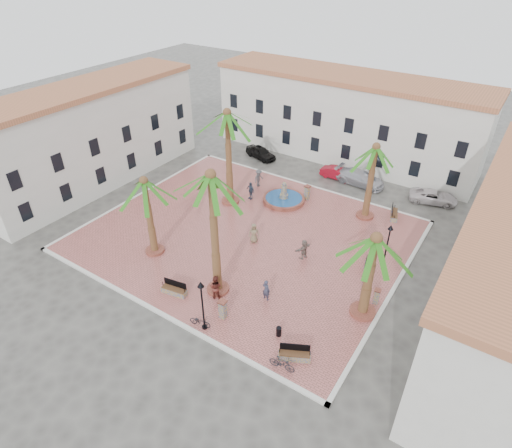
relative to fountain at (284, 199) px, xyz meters
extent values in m
plane|color=#56544F|center=(0.16, -6.70, -0.44)|extent=(120.00, 120.00, 0.00)
cube|color=#B8615B|center=(0.16, -6.70, -0.36)|extent=(26.00, 22.00, 0.15)
cube|color=silver|center=(0.16, 4.30, -0.36)|extent=(26.30, 0.30, 0.16)
cube|color=silver|center=(0.16, -17.70, -0.36)|extent=(26.30, 0.30, 0.16)
cube|color=silver|center=(13.16, -6.70, -0.36)|extent=(0.30, 22.30, 0.16)
cube|color=silver|center=(-12.84, -6.70, -0.36)|extent=(0.30, 22.30, 0.16)
cube|color=silver|center=(0.16, 13.30, 4.06)|extent=(30.00, 7.00, 9.00)
cube|color=#BB6D46|center=(0.16, 13.30, 8.81)|extent=(30.40, 7.40, 0.50)
cube|color=black|center=(-12.97, 9.82, 1.76)|extent=(1.00, 0.12, 1.60)
cube|color=black|center=(-9.22, 9.82, 1.76)|extent=(1.00, 0.12, 1.60)
cube|color=black|center=(-5.47, 9.82, 1.76)|extent=(1.00, 0.12, 1.60)
cube|color=black|center=(-1.72, 9.82, 1.76)|extent=(1.00, 0.12, 1.60)
cube|color=black|center=(2.03, 9.82, 1.76)|extent=(1.00, 0.12, 1.60)
cube|color=black|center=(5.78, 9.82, 1.76)|extent=(1.00, 0.12, 1.60)
cube|color=black|center=(9.53, 9.82, 1.76)|extent=(1.00, 0.12, 1.60)
cube|color=black|center=(13.28, 9.82, 1.76)|extent=(1.00, 0.12, 1.60)
cube|color=black|center=(-12.97, 9.82, 4.76)|extent=(1.00, 0.12, 1.60)
cube|color=black|center=(-9.22, 9.82, 4.76)|extent=(1.00, 0.12, 1.60)
cube|color=black|center=(-5.47, 9.82, 4.76)|extent=(1.00, 0.12, 1.60)
cube|color=black|center=(-1.72, 9.82, 4.76)|extent=(1.00, 0.12, 1.60)
cube|color=black|center=(2.03, 9.82, 4.76)|extent=(1.00, 0.12, 1.60)
cube|color=black|center=(5.78, 9.82, 4.76)|extent=(1.00, 0.12, 1.60)
cube|color=black|center=(9.53, 9.82, 4.76)|extent=(1.00, 0.12, 1.60)
cube|color=black|center=(13.28, 9.82, 4.76)|extent=(1.00, 0.12, 1.60)
cube|color=black|center=(16.69, -16.19, 1.76)|extent=(0.12, 1.00, 1.60)
cube|color=black|center=(16.69, -12.47, 1.76)|extent=(0.12, 1.00, 1.60)
cube|color=black|center=(16.69, -8.76, 1.76)|extent=(0.12, 1.00, 1.60)
cube|color=black|center=(16.69, -5.04, 1.76)|extent=(0.12, 1.00, 1.60)
cube|color=black|center=(16.69, -1.33, 1.76)|extent=(0.12, 1.00, 1.60)
cube|color=black|center=(16.69, 2.39, 1.76)|extent=(0.12, 1.00, 1.60)
cube|color=black|center=(16.69, 6.10, 1.76)|extent=(0.12, 1.00, 1.60)
cube|color=black|center=(16.69, -16.19, 4.76)|extent=(0.12, 1.00, 1.60)
cube|color=black|center=(16.69, -12.47, 4.76)|extent=(0.12, 1.00, 1.60)
cube|color=black|center=(16.69, -8.76, 4.76)|extent=(0.12, 1.00, 1.60)
cube|color=black|center=(16.69, -5.04, 4.76)|extent=(0.12, 1.00, 1.60)
cube|color=black|center=(16.69, -1.33, 4.76)|extent=(0.12, 1.00, 1.60)
cube|color=black|center=(16.69, 2.39, 4.76)|extent=(0.12, 1.00, 1.60)
cube|color=black|center=(16.69, 6.10, 4.76)|extent=(0.12, 1.00, 1.60)
cube|color=silver|center=(-18.84, -6.70, 4.31)|extent=(6.00, 24.00, 9.50)
cube|color=#BB6D46|center=(-18.84, -6.70, 9.31)|extent=(6.40, 24.40, 0.50)
cube|color=black|center=(-15.86, -16.70, 1.76)|extent=(0.12, 1.00, 1.60)
cube|color=black|center=(-15.86, -12.70, 1.76)|extent=(0.12, 1.00, 1.60)
cube|color=black|center=(-15.86, -8.70, 1.76)|extent=(0.12, 1.00, 1.60)
cube|color=black|center=(-15.86, -4.70, 1.76)|extent=(0.12, 1.00, 1.60)
cube|color=black|center=(-15.86, -0.70, 1.76)|extent=(0.12, 1.00, 1.60)
cube|color=black|center=(-15.86, 3.30, 1.76)|extent=(0.12, 1.00, 1.60)
cube|color=black|center=(-15.86, -16.70, 4.76)|extent=(0.12, 1.00, 1.60)
cube|color=black|center=(-15.86, -12.70, 4.76)|extent=(0.12, 1.00, 1.60)
cube|color=black|center=(-15.86, -8.70, 4.76)|extent=(0.12, 1.00, 1.60)
cube|color=black|center=(-15.86, -4.70, 4.76)|extent=(0.12, 1.00, 1.60)
cube|color=black|center=(-15.86, -0.70, 4.76)|extent=(0.12, 1.00, 1.60)
cube|color=black|center=(-15.86, 3.30, 4.76)|extent=(0.12, 1.00, 1.60)
cylinder|color=#964738|center=(0.00, 0.00, -0.09)|extent=(4.08, 4.08, 0.39)
cylinder|color=#194C8C|center=(0.00, 0.00, 0.08)|extent=(3.60, 3.60, 0.06)
cylinder|color=gray|center=(0.00, 0.00, 0.10)|extent=(0.87, 0.87, 0.78)
cylinder|color=gray|center=(0.00, 0.00, 0.88)|extent=(0.58, 0.58, 1.17)
sphere|color=gray|center=(0.00, 0.00, 1.61)|extent=(0.43, 0.43, 0.43)
cylinder|color=#964738|center=(-4.29, -2.99, -0.16)|extent=(1.71, 1.71, 0.26)
cylinder|color=brown|center=(-4.29, -2.99, 4.34)|extent=(0.55, 0.55, 8.75)
sphere|color=brown|center=(-4.29, -2.99, 8.72)|extent=(0.75, 0.75, 0.75)
cylinder|color=#964738|center=(-4.75, -12.85, -0.17)|extent=(1.54, 1.54, 0.23)
cylinder|color=brown|center=(-4.75, -12.85, 3.12)|extent=(0.50, 0.50, 6.35)
sphere|color=brown|center=(-4.75, -12.85, 6.30)|extent=(0.67, 0.67, 0.67)
cylinder|color=#964738|center=(2.42, -13.68, -0.16)|extent=(1.63, 1.63, 0.24)
cylinder|color=brown|center=(2.42, -13.68, 4.57)|extent=(0.53, 0.53, 9.23)
sphere|color=brown|center=(2.42, -13.68, 9.19)|extent=(0.71, 0.71, 0.71)
cylinder|color=#964738|center=(12.13, -10.05, -0.15)|extent=(1.77, 1.77, 0.27)
cylinder|color=brown|center=(12.13, -10.05, 3.02)|extent=(0.57, 0.57, 6.07)
sphere|color=brown|center=(12.13, -10.05, 6.05)|extent=(0.77, 0.77, 0.77)
cylinder|color=#964738|center=(7.69, 1.74, -0.17)|extent=(1.61, 1.61, 0.24)
cylinder|color=brown|center=(7.69, 1.74, 3.31)|extent=(0.52, 0.52, 6.72)
sphere|color=brown|center=(7.69, 1.74, 6.68)|extent=(0.70, 0.70, 0.70)
cube|color=gray|center=(0.01, -15.73, -0.07)|extent=(2.02, 0.92, 0.43)
cube|color=#56351E|center=(0.01, -15.73, 0.18)|extent=(1.90, 0.85, 0.06)
cube|color=black|center=(-0.03, -15.50, 0.47)|extent=(1.81, 0.37, 0.54)
cylinder|color=black|center=(-0.89, -15.89, 0.31)|extent=(0.05, 0.05, 0.32)
cylinder|color=black|center=(0.91, -15.57, 0.31)|extent=(0.05, 0.05, 0.32)
cube|color=gray|center=(10.11, -16.02, -0.07)|extent=(2.02, 1.43, 0.44)
cube|color=#56351E|center=(10.11, -16.02, 0.18)|extent=(1.90, 1.33, 0.07)
cube|color=black|center=(10.00, -15.81, 0.48)|extent=(1.67, 0.90, 0.54)
cylinder|color=black|center=(9.29, -16.45, 0.31)|extent=(0.05, 0.05, 0.33)
cylinder|color=black|center=(10.94, -15.60, 0.31)|extent=(0.05, 0.05, 0.33)
cube|color=gray|center=(10.79, -5.65, -0.09)|extent=(0.95, 1.84, 0.39)
cube|color=#56351E|center=(10.79, -5.65, 0.13)|extent=(0.88, 1.73, 0.06)
cube|color=black|center=(10.58, -5.70, 0.40)|extent=(0.45, 1.62, 0.49)
cylinder|color=black|center=(10.99, -6.46, 0.25)|extent=(0.05, 0.05, 0.29)
cylinder|color=black|center=(10.59, -4.85, 0.25)|extent=(0.05, 0.05, 0.29)
cube|color=gray|center=(9.98, 3.09, -0.07)|extent=(1.16, 2.05, 0.44)
cube|color=#56351E|center=(9.98, 3.09, 0.18)|extent=(1.07, 1.93, 0.07)
cube|color=black|center=(9.75, 3.02, 0.48)|extent=(0.61, 1.78, 0.54)
cylinder|color=black|center=(10.25, 2.21, 0.31)|extent=(0.05, 0.05, 0.33)
cylinder|color=black|center=(9.70, 3.98, 0.31)|extent=(0.05, 0.05, 0.33)
cylinder|color=black|center=(3.93, -17.10, -0.21)|extent=(0.36, 0.36, 0.16)
cylinder|color=black|center=(3.93, -17.10, 1.61)|extent=(0.12, 0.12, 3.59)
cone|color=black|center=(3.93, -17.10, 3.55)|extent=(0.44, 0.44, 0.40)
sphere|color=beige|center=(3.93, -17.10, 3.40)|extent=(0.24, 0.24, 0.24)
cylinder|color=black|center=(11.57, -4.34, -0.21)|extent=(0.34, 0.34, 0.15)
cylinder|color=black|center=(11.57, -4.34, 1.53)|extent=(0.11, 0.11, 3.45)
cone|color=black|center=(11.57, -4.34, 3.40)|extent=(0.42, 0.42, 0.38)
sphere|color=beige|center=(11.57, -4.34, 3.25)|extent=(0.23, 0.23, 0.23)
cube|color=gray|center=(4.38, -15.66, 0.40)|extent=(0.45, 0.45, 1.38)
cube|color=#964738|center=(4.38, -15.66, 1.15)|extent=(0.56, 0.56, 0.11)
cube|color=gray|center=(1.71, 1.59, 0.41)|extent=(0.49, 0.49, 1.38)
cube|color=#964738|center=(1.71, 1.59, 1.15)|extent=(0.61, 0.61, 0.11)
cube|color=gray|center=(12.56, -8.63, 0.29)|extent=(0.40, 0.40, 1.16)
cube|color=#964738|center=(12.56, -8.63, 0.91)|extent=(0.50, 0.50, 0.09)
cylinder|color=black|center=(8.35, -14.95, 0.05)|extent=(0.35, 0.35, 0.68)
imported|color=#303449|center=(5.87, -12.55, 0.57)|extent=(0.67, 0.49, 1.72)
imported|color=black|center=(3.58, -17.10, 0.11)|extent=(1.59, 0.83, 0.80)
imported|color=#58221C|center=(2.79, -14.38, 0.69)|extent=(1.12, 0.98, 1.95)
imported|color=black|center=(9.85, -17.10, 0.21)|extent=(1.70, 0.65, 1.00)
imported|color=#7A6A4D|center=(1.31, -7.24, 0.60)|extent=(1.04, 0.95, 1.78)
imported|color=#344458|center=(-3.00, -1.36, 0.61)|extent=(1.14, 0.71, 1.80)
imported|color=#494A4D|center=(-3.74, 1.25, 0.65)|extent=(0.85, 1.29, 1.88)
imported|color=slate|center=(5.85, -6.87, 0.57)|extent=(0.96, 1.66, 1.71)
imported|color=black|center=(-7.46, 7.39, 0.26)|extent=(4.36, 2.66, 1.39)
imported|color=#A30E1F|center=(2.30, 7.55, 0.19)|extent=(3.79, 1.33, 1.25)
imported|color=silver|center=(4.76, 7.63, 0.32)|extent=(5.38, 2.49, 1.52)
imported|color=silver|center=(12.19, 8.11, 0.19)|extent=(4.92, 3.25, 1.26)
camera|label=1|loc=(17.62, -31.68, 21.16)|focal=30.00mm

